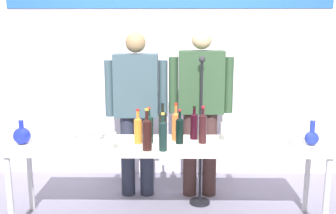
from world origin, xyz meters
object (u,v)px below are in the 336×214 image
Objects in this scene: wine_glass_left_3 at (88,128)px; wine_glass_right_1 at (296,134)px; wine_bottle_6 at (149,128)px; wine_glass_left_4 at (99,128)px; wine_bottle_1 at (180,129)px; wine_glass_right_0 at (248,125)px; presenter_right at (201,102)px; wine_bottle_5 at (147,133)px; decanter_blue_left at (22,135)px; wine_bottle_3 at (194,125)px; wine_bottle_8 at (203,127)px; presenter_left at (136,104)px; decanter_blue_right at (312,137)px; wine_bottle_7 at (163,123)px; wine_bottle_4 at (163,134)px; display_table at (168,150)px; wine_glass_right_2 at (225,128)px; wine_glass_left_2 at (54,129)px; wine_bottle_2 at (176,125)px; wine_glass_left_0 at (72,128)px; wine_glass_left_1 at (103,126)px; wine_glass_left_5 at (113,138)px; wine_bottle_0 at (138,129)px; microphone_stand at (200,157)px.

wine_glass_right_1 reaches higher than wine_glass_left_3.
wine_glass_left_4 is at bearing 176.09° from wine_bottle_6.
wine_glass_right_0 is at bearing 16.44° from wine_bottle_1.
presenter_right is 1.02m from wine_glass_right_1.
wine_bottle_5 is 1.10× the size of wine_bottle_6.
wine_bottle_3 is (1.46, 0.18, 0.05)m from decanter_blue_left.
presenter_left is at bearing 136.19° from wine_bottle_8.
wine_bottle_7 reaches higher than decanter_blue_right.
decanter_blue_left is 0.13× the size of presenter_left.
wine_bottle_4 is at bearing -60.74° from wine_bottle_6.
decanter_blue_left is 0.65× the size of wine_bottle_8.
wine_glass_right_1 is at bearing -5.51° from wine_bottle_6.
wine_bottle_7 is (-0.05, 0.20, 0.19)m from display_table.
decanter_blue_left is 1.26× the size of wine_glass_right_2.
decanter_blue_right is at bearing -3.01° from wine_glass_left_2.
wine_bottle_8 is 0.89m from wine_glass_left_4.
wine_bottle_2 reaches higher than wine_glass_left_0.
wine_bottle_6 is (-0.39, -0.12, 0.00)m from wine_bottle_3.
wine_bottle_6 reaches higher than wine_glass_left_4.
presenter_left is 5.37× the size of wine_bottle_6.
presenter_right is 10.71× the size of wine_glass_right_1.
presenter_right is 1.00m from wine_glass_left_1.
display_table is at bearing -5.00° from wine_glass_left_0.
wine_bottle_4 reaches higher than wine_glass_right_0.
wine_bottle_3 reaches higher than display_table.
decanter_blue_left reaches higher than wine_glass_left_0.
wine_bottle_1 is at bearing -4.30° from wine_glass_left_0.
presenter_right is at bearing 66.32° from wine_bottle_4.
decanter_blue_right is 2.21m from wine_glass_left_2.
wine_glass_left_0 reaches higher than wine_glass_left_5.
wine_bottle_8 is (1.53, 0.05, 0.06)m from decanter_blue_left.
wine_bottle_2 is at bearing 17.53° from wine_bottle_0.
wine_glass_left_3 is at bearing -179.33° from wine_bottle_2.
wine_glass_left_3 is at bearing 9.01° from wine_glass_left_0.
microphone_stand is at bearing 59.93° from wine_bottle_4.
wine_bottle_3 is at bearing 16.16° from wine_bottle_0.
wine_bottle_3 is 1.95× the size of wine_glass_left_5.
wine_bottle_7 is at bearing -132.61° from presenter_right.
presenter_left reaches higher than wine_bottle_7.
decanter_blue_left is 1.51× the size of wine_glass_left_2.
wine_bottle_6 is 1.87× the size of wine_glass_right_0.
wine_bottle_4 is at bearing -123.03° from wine_bottle_1.
microphone_stand is at bearing 118.38° from wine_glass_right_2.
wine_bottle_2 is 2.09× the size of wine_glass_right_1.
display_table is 1.01m from wine_glass_left_2.
presenter_left is 1.15× the size of microphone_stand.
decanter_blue_left is 1.47× the size of wine_glass_left_1.
presenter_left reaches higher than wine_glass_right_1.
wine_glass_left_3 is at bearing 173.72° from wine_glass_right_1.
wine_bottle_0 reaches higher than wine_glass_left_5.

